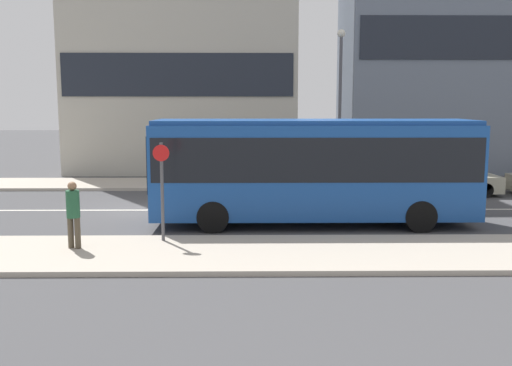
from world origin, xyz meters
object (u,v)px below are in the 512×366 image
pedestrian_near_stop (73,211)px  parked_car_0 (448,179)px  city_bus (313,165)px  bus_stop_sign (162,184)px  street_lamp (340,91)px

pedestrian_near_stop → parked_car_0: bearing=50.9°
city_bus → pedestrian_near_stop: 7.41m
parked_car_0 → bus_stop_sign: bus_stop_sign is taller
parked_car_0 → street_lamp: size_ratio=0.58×
city_bus → parked_car_0: (6.37, 5.79, -1.25)m
street_lamp → bus_stop_sign: bearing=-121.3°
pedestrian_near_stop → bus_stop_sign: (2.16, 0.79, 0.57)m
city_bus → bus_stop_sign: size_ratio=3.78×
pedestrian_near_stop → street_lamp: street_lamp is taller
parked_car_0 → pedestrian_near_stop: bearing=-144.4°
parked_car_0 → city_bus: bearing=-137.7°
pedestrian_near_stop → bus_stop_sign: 2.37m
city_bus → street_lamp: bearing=72.2°
parked_car_0 → bus_stop_sign: bearing=-141.9°
bus_stop_sign → street_lamp: bearing=58.7°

